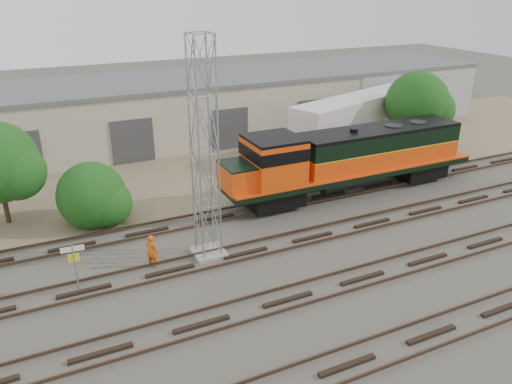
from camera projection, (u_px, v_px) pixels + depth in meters
name	position (u px, v px, depth m)	size (l,w,h in m)	color
ground	(327.00, 251.00, 25.97)	(140.00, 140.00, 0.00)	#47423A
dirt_strip	(221.00, 163.00, 38.44)	(80.00, 16.00, 0.02)	#726047
tracks	(362.00, 278.00, 23.44)	(80.00, 20.40, 0.28)	black
warehouse	(188.00, 107.00, 44.06)	(58.40, 10.40, 5.30)	#BDB29E
locomotive	(348.00, 158.00, 32.08)	(17.75, 3.11, 4.27)	black
signal_tower	(205.00, 157.00, 23.57)	(1.61, 1.61, 10.91)	gray
sign_post	(74.00, 260.00, 21.80)	(0.99, 0.11, 2.42)	gray
worker	(152.00, 251.00, 24.24)	(0.62, 0.41, 1.70)	#E4550C
semi_trailer	(363.00, 115.00, 41.00)	(14.59, 7.32, 4.44)	silver
dumpster_blue	(394.00, 121.00, 46.94)	(1.60, 1.50, 1.50)	navy
dumpster_red	(418.00, 117.00, 48.62)	(1.50, 1.40, 1.40)	maroon
tree_west	(1.00, 165.00, 27.55)	(4.81, 4.59, 6.00)	#382619
tree_mid	(96.00, 197.00, 28.33)	(4.08, 3.88, 3.88)	#382619
tree_east	(421.00, 105.00, 38.95)	(5.15, 4.90, 6.62)	#382619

